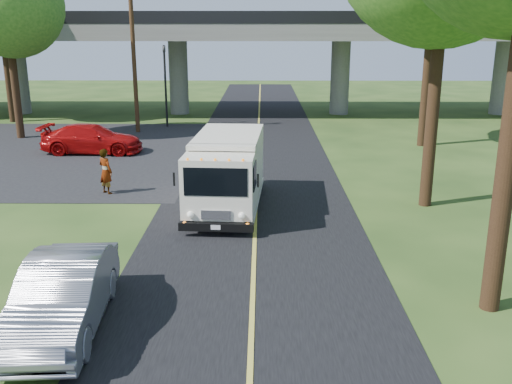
{
  "coord_description": "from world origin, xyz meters",
  "views": [
    {
      "loc": [
        0.21,
        -11.02,
        6.26
      ],
      "look_at": [
        0.04,
        5.11,
        1.6
      ],
      "focal_mm": 40.0,
      "sensor_mm": 36.0,
      "label": 1
    }
  ],
  "objects_px": {
    "step_van": "(227,170)",
    "red_sedan": "(92,139)",
    "silver_sedan": "(63,295)",
    "traffic_signal": "(165,77)",
    "tree_left_far": "(2,9)",
    "pedestrian": "(106,171)",
    "utility_pole": "(134,56)"
  },
  "relations": [
    {
      "from": "step_van",
      "to": "pedestrian",
      "type": "height_order",
      "value": "step_van"
    },
    {
      "from": "step_van",
      "to": "red_sedan",
      "type": "height_order",
      "value": "step_van"
    },
    {
      "from": "utility_pole",
      "to": "red_sedan",
      "type": "relative_size",
      "value": 1.76
    },
    {
      "from": "step_van",
      "to": "pedestrian",
      "type": "xyz_separation_m",
      "value": [
        -4.83,
        1.82,
        -0.52
      ]
    },
    {
      "from": "step_van",
      "to": "red_sedan",
      "type": "relative_size",
      "value": 1.24
    },
    {
      "from": "traffic_signal",
      "to": "red_sedan",
      "type": "height_order",
      "value": "traffic_signal"
    },
    {
      "from": "red_sedan",
      "to": "tree_left_far",
      "type": "bearing_deg",
      "value": 40.98
    },
    {
      "from": "silver_sedan",
      "to": "step_van",
      "type": "bearing_deg",
      "value": 66.35
    },
    {
      "from": "red_sedan",
      "to": "step_van",
      "type": "bearing_deg",
      "value": -139.62
    },
    {
      "from": "traffic_signal",
      "to": "silver_sedan",
      "type": "relative_size",
      "value": 1.12
    },
    {
      "from": "traffic_signal",
      "to": "utility_pole",
      "type": "xyz_separation_m",
      "value": [
        -1.5,
        -2.0,
        1.4
      ]
    },
    {
      "from": "red_sedan",
      "to": "traffic_signal",
      "type": "bearing_deg",
      "value": -15.96
    },
    {
      "from": "utility_pole",
      "to": "silver_sedan",
      "type": "bearing_deg",
      "value": -81.79
    },
    {
      "from": "traffic_signal",
      "to": "red_sedan",
      "type": "relative_size",
      "value": 1.02
    },
    {
      "from": "utility_pole",
      "to": "tree_left_far",
      "type": "xyz_separation_m",
      "value": [
        -9.29,
        3.84,
        2.86
      ]
    },
    {
      "from": "tree_left_far",
      "to": "step_van",
      "type": "height_order",
      "value": "tree_left_far"
    },
    {
      "from": "utility_pole",
      "to": "silver_sedan",
      "type": "height_order",
      "value": "utility_pole"
    },
    {
      "from": "pedestrian",
      "to": "step_van",
      "type": "bearing_deg",
      "value": -163.37
    },
    {
      "from": "silver_sedan",
      "to": "red_sedan",
      "type": "bearing_deg",
      "value": 100.03
    },
    {
      "from": "utility_pole",
      "to": "pedestrian",
      "type": "bearing_deg",
      "value": -83.1
    },
    {
      "from": "step_van",
      "to": "red_sedan",
      "type": "bearing_deg",
      "value": 132.34
    },
    {
      "from": "tree_left_far",
      "to": "pedestrian",
      "type": "bearing_deg",
      "value": -57.95
    },
    {
      "from": "red_sedan",
      "to": "silver_sedan",
      "type": "relative_size",
      "value": 1.1
    },
    {
      "from": "step_van",
      "to": "silver_sedan",
      "type": "height_order",
      "value": "step_van"
    },
    {
      "from": "utility_pole",
      "to": "tree_left_far",
      "type": "bearing_deg",
      "value": 157.57
    },
    {
      "from": "utility_pole",
      "to": "silver_sedan",
      "type": "xyz_separation_m",
      "value": [
        3.46,
        -24.0,
        -3.83
      ]
    },
    {
      "from": "utility_pole",
      "to": "pedestrian",
      "type": "distance_m",
      "value": 14.23
    },
    {
      "from": "traffic_signal",
      "to": "step_van",
      "type": "xyz_separation_m",
      "value": [
        4.98,
        -17.47,
        -1.78
      ]
    },
    {
      "from": "utility_pole",
      "to": "traffic_signal",
      "type": "bearing_deg",
      "value": 53.13
    },
    {
      "from": "red_sedan",
      "to": "silver_sedan",
      "type": "height_order",
      "value": "silver_sedan"
    },
    {
      "from": "utility_pole",
      "to": "tree_left_far",
      "type": "distance_m",
      "value": 10.45
    },
    {
      "from": "step_van",
      "to": "traffic_signal",
      "type": "bearing_deg",
      "value": 109.32
    }
  ]
}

